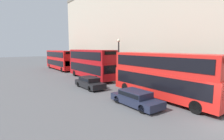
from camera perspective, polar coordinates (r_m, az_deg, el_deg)
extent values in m
plane|color=#515154|center=(13.27, 32.16, -14.90)|extent=(200.00, 200.00, 0.00)
cube|color=red|center=(17.00, 16.09, -4.24)|extent=(2.55, 11.04, 2.21)
cube|color=red|center=(16.73, 16.33, 2.35)|extent=(2.50, 10.82, 1.71)
cube|color=black|center=(16.95, 16.13, -3.36)|extent=(2.59, 10.16, 1.24)
cube|color=black|center=(16.73, 16.34, 2.64)|extent=(2.59, 10.16, 1.02)
cylinder|color=black|center=(14.26, 25.80, -10.87)|extent=(0.30, 1.00, 1.00)
cylinder|color=black|center=(16.21, 29.63, -8.95)|extent=(0.30, 1.00, 1.00)
cylinder|color=black|center=(19.06, 4.50, -5.69)|extent=(0.30, 1.00, 1.00)
cylinder|color=black|center=(20.56, 9.29, -4.81)|extent=(0.30, 1.00, 1.00)
cube|color=#A80F14|center=(27.35, -6.82, 0.30)|extent=(2.55, 10.49, 2.25)
cube|color=#A80F14|center=(27.18, -6.88, 4.61)|extent=(2.50, 10.28, 1.86)
cube|color=black|center=(27.32, -6.83, 0.86)|extent=(2.59, 9.65, 1.26)
cube|color=black|center=(27.18, -6.89, 4.80)|extent=(2.59, 9.65, 1.11)
cube|color=black|center=(22.91, -0.46, 0.15)|extent=(2.17, 0.06, 1.13)
cube|color=black|center=(22.75, -0.47, 5.56)|extent=(1.78, 0.06, 0.45)
cylinder|color=black|center=(23.82, -4.86, -3.08)|extent=(0.30, 1.00, 1.00)
cylinder|color=black|center=(25.03, -0.45, -2.55)|extent=(0.30, 1.00, 1.00)
cylinder|color=black|center=(30.22, -12.03, -1.02)|extent=(0.30, 1.00, 1.00)
cylinder|color=black|center=(31.19, -8.25, -0.68)|extent=(0.30, 1.00, 1.00)
cube|color=red|center=(39.91, -16.52, 2.06)|extent=(2.55, 11.40, 2.03)
cube|color=red|center=(39.79, -16.61, 4.80)|extent=(2.50, 11.17, 1.79)
cube|color=black|center=(39.89, -16.53, 2.41)|extent=(2.59, 10.48, 1.14)
cube|color=black|center=(39.79, -16.62, 4.93)|extent=(2.59, 10.48, 1.07)
cube|color=black|center=(34.60, -13.40, 2.09)|extent=(2.17, 0.06, 1.01)
cube|color=black|center=(34.48, -13.49, 5.46)|extent=(1.78, 0.06, 0.43)
cylinder|color=black|center=(35.78, -15.97, 0.12)|extent=(0.30, 1.00, 1.00)
cylinder|color=black|center=(36.60, -12.66, 0.38)|extent=(0.30, 1.00, 1.00)
cylinder|color=black|center=(43.53, -19.68, 1.20)|extent=(0.30, 1.00, 1.00)
cylinder|color=black|center=(44.21, -16.88, 1.40)|extent=(0.30, 1.00, 1.00)
cube|color=#1E2338|center=(14.72, 7.88, -9.75)|extent=(1.85, 4.62, 0.58)
cube|color=#1E2338|center=(14.66, 7.61, -7.63)|extent=(1.62, 2.54, 0.49)
cube|color=black|center=(14.65, 7.61, -7.54)|extent=(1.66, 2.41, 0.32)
cylinder|color=black|center=(13.23, 9.80, -12.45)|extent=(0.22, 0.64, 0.64)
cylinder|color=black|center=(14.39, 14.42, -10.95)|extent=(0.22, 0.64, 0.64)
cylinder|color=black|center=(15.33, 1.76, -9.59)|extent=(0.22, 0.64, 0.64)
cylinder|color=black|center=(16.34, 6.33, -8.56)|extent=(0.22, 0.64, 0.64)
cube|color=black|center=(20.93, -7.26, -4.55)|extent=(1.78, 4.53, 0.64)
cube|color=black|center=(20.92, -7.43, -2.98)|extent=(1.56, 2.49, 0.50)
cube|color=black|center=(20.92, -7.44, -2.91)|extent=(1.60, 2.37, 0.32)
cylinder|color=black|center=(19.37, -7.21, -6.06)|extent=(0.22, 0.64, 0.64)
cylinder|color=black|center=(20.14, -3.31, -5.50)|extent=(0.22, 0.64, 0.64)
cylinder|color=black|center=(21.90, -10.88, -4.58)|extent=(0.22, 0.64, 0.64)
cylinder|color=black|center=(22.58, -7.29, -4.15)|extent=(0.22, 0.64, 0.64)
cylinder|color=black|center=(24.61, 2.17, 2.61)|extent=(0.18, 0.18, 5.54)
sphere|color=beige|center=(24.55, 2.20, 9.58)|extent=(0.44, 0.44, 0.44)
cylinder|color=#334C6B|center=(41.28, -13.54, 1.38)|extent=(0.36, 0.36, 1.38)
sphere|color=tan|center=(41.21, -13.58, 2.49)|extent=(0.22, 0.22, 0.22)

